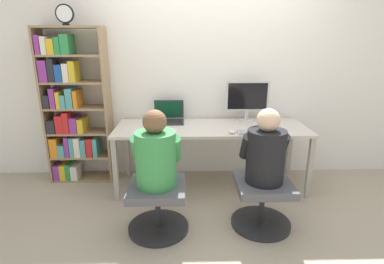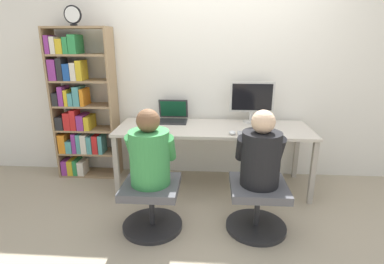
{
  "view_description": "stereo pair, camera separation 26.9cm",
  "coord_description": "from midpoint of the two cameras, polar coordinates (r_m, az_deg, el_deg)",
  "views": [
    {
      "loc": [
        -0.29,
        -2.79,
        1.61
      ],
      "look_at": [
        -0.22,
        0.13,
        0.71
      ],
      "focal_mm": 28.0,
      "sensor_mm": 36.0,
      "label": 1
    },
    {
      "loc": [
        -0.02,
        -2.79,
        1.61
      ],
      "look_at": [
        -0.22,
        0.13,
        0.71
      ],
      "focal_mm": 28.0,
      "sensor_mm": 36.0,
      "label": 2
    }
  ],
  "objects": [
    {
      "name": "desktop_monitor",
      "position": [
        3.49,
        13.52,
        5.91
      ],
      "size": [
        0.5,
        0.17,
        0.47
      ],
      "color": "beige",
      "rests_on": "desk"
    },
    {
      "name": "bookshelf",
      "position": [
        3.72,
        -18.94,
        4.43
      ],
      "size": [
        0.72,
        0.28,
        1.76
      ],
      "color": "#997A56",
      "rests_on": "ground_plane"
    },
    {
      "name": "keyboard",
      "position": [
        3.08,
        15.12,
        -0.41
      ],
      "size": [
        0.42,
        0.14,
        0.03
      ],
      "color": "#B2B2B7",
      "rests_on": "desk"
    },
    {
      "name": "wall_back",
      "position": [
        3.58,
        6.48,
        11.92
      ],
      "size": [
        10.0,
        0.05,
        2.6
      ],
      "color": "white",
      "rests_on": "ground_plane"
    },
    {
      "name": "office_chair_left",
      "position": [
        2.77,
        15.17,
        -13.05
      ],
      "size": [
        0.53,
        0.53,
        0.44
      ],
      "color": "#262628",
      "rests_on": "ground_plane"
    },
    {
      "name": "desk",
      "position": [
        3.29,
        6.39,
        -0.15
      ],
      "size": [
        2.09,
        0.71,
        0.71
      ],
      "color": "beige",
      "rests_on": "ground_plane"
    },
    {
      "name": "office_chair_right",
      "position": [
        2.7,
        -4.8,
        -13.27
      ],
      "size": [
        0.53,
        0.53,
        0.44
      ],
      "color": "#262628",
      "rests_on": "ground_plane"
    },
    {
      "name": "computer_mouse_by_keyboard",
      "position": [
        3.05,
        10.2,
        -0.16
      ],
      "size": [
        0.07,
        0.1,
        0.04
      ],
      "color": "silver",
      "rests_on": "desk"
    },
    {
      "name": "person_at_laptop",
      "position": [
        2.51,
        -5.05,
        -4.04
      ],
      "size": [
        0.41,
        0.34,
        0.65
      ],
      "color": "#388C47",
      "rests_on": "office_chair_right"
    },
    {
      "name": "person_at_monitor",
      "position": [
        2.58,
        15.94,
        -4.05
      ],
      "size": [
        0.4,
        0.33,
        0.65
      ],
      "color": "black",
      "rests_on": "office_chair_left"
    },
    {
      "name": "laptop",
      "position": [
        3.48,
        -1.55,
        2.83
      ],
      "size": [
        0.34,
        0.29,
        0.24
      ],
      "color": "#2D2D30",
      "rests_on": "desk"
    },
    {
      "name": "ground_plane",
      "position": [
        3.23,
        6.25,
        -13.05
      ],
      "size": [
        14.0,
        14.0,
        0.0
      ],
      "primitive_type": "plane",
      "color": "tan"
    },
    {
      "name": "desk_clock",
      "position": [
        3.57,
        -19.68,
        20.24
      ],
      "size": [
        0.19,
        0.03,
        0.21
      ],
      "color": "black",
      "rests_on": "bookshelf"
    }
  ]
}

